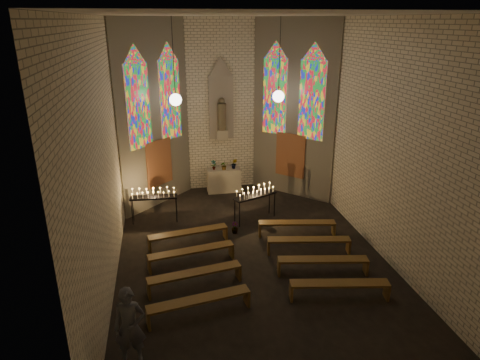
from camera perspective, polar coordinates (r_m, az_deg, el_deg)
name	(u,v)px	position (r m, az deg, el deg)	size (l,w,h in m)	color
floor	(250,256)	(13.49, 1.39, -10.06)	(12.00, 12.00, 0.00)	black
room	(231,115)	(15.25, -1.14, 8.63)	(8.22, 12.43, 7.00)	beige
altar	(224,180)	(18.13, -2.17, -0.01)	(1.40, 0.60, 1.00)	#BEB49B
flower_vase_left	(214,165)	(17.83, -3.53, 2.02)	(0.22, 0.15, 0.42)	#4C723F
flower_vase_center	(224,165)	(17.83, -2.12, 1.95)	(0.32, 0.28, 0.36)	#4C723F
flower_vase_right	(234,164)	(17.92, -0.78, 2.20)	(0.24, 0.20, 0.44)	#4C723F
aisle_flower_pot	(235,228)	(14.73, -0.71, -6.37)	(0.22, 0.22, 0.40)	#4C723F
votive_stand_left	(154,195)	(15.48, -11.46, -1.96)	(1.68, 0.49, 1.22)	black
votive_stand_right	(255,193)	(15.31, 2.04, -1.80)	(1.68, 1.02, 1.22)	black
pew_left_0	(188,234)	(14.00, -6.90, -7.13)	(2.60, 0.79, 0.49)	brown
pew_right_0	(297,224)	(14.63, 7.61, -5.88)	(2.60, 0.79, 0.49)	brown
pew_left_1	(191,252)	(12.95, -6.51, -9.57)	(2.60, 0.79, 0.49)	brown
pew_right_1	(309,241)	(13.62, 9.16, -8.07)	(2.60, 0.79, 0.49)	brown
pew_left_2	(195,275)	(11.92, -6.04, -12.43)	(2.60, 0.79, 0.49)	brown
pew_right_2	(323,261)	(12.66, 10.98, -10.60)	(2.60, 0.79, 0.49)	brown
pew_left_3	(199,301)	(10.94, -5.47, -15.83)	(2.60, 0.79, 0.49)	brown
pew_right_3	(340,285)	(11.73, 13.13, -13.53)	(2.60, 0.79, 0.49)	brown
visitor	(130,327)	(9.66, -14.47, -18.40)	(0.66, 0.43, 1.81)	#4E5059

